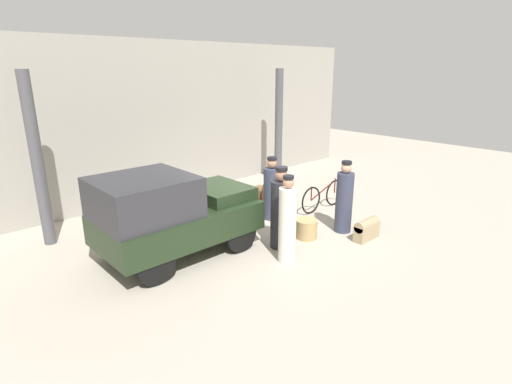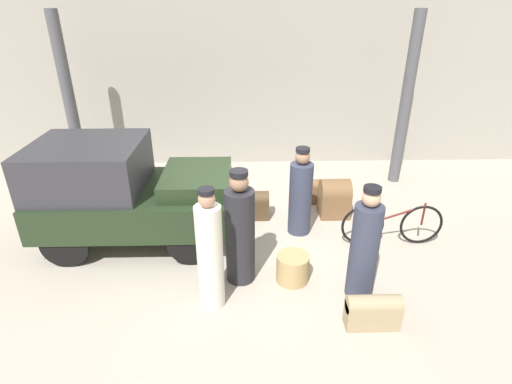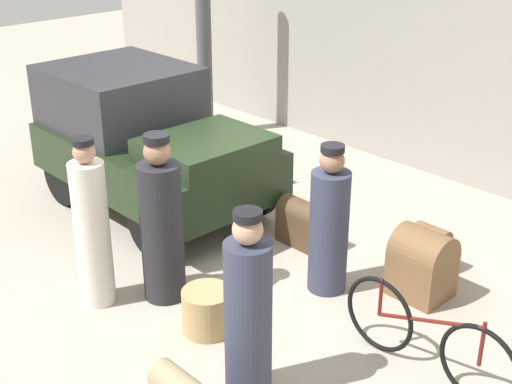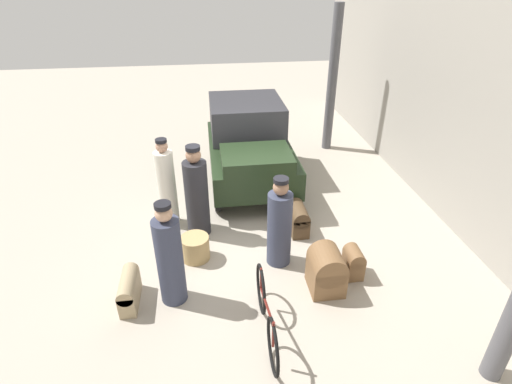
# 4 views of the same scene
# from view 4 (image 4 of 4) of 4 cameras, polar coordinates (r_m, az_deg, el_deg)

# --- Properties ---
(ground_plane) EXTENTS (30.00, 30.00, 0.00)m
(ground_plane) POSITION_cam_4_polar(r_m,az_deg,el_deg) (7.80, -1.66, -5.44)
(ground_plane) COLOR #A89E8E
(station_building_facade) EXTENTS (16.00, 0.15, 4.50)m
(station_building_facade) POSITION_cam_4_polar(r_m,az_deg,el_deg) (8.21, 28.16, 10.42)
(station_building_facade) COLOR gray
(station_building_facade) RESTS_ON ground
(canopy_pillar_left) EXTENTS (0.25, 0.25, 3.72)m
(canopy_pillar_left) POSITION_cam_4_polar(r_m,az_deg,el_deg) (10.92, 10.84, 15.31)
(canopy_pillar_left) COLOR #4C4C51
(canopy_pillar_left) RESTS_ON ground
(truck) EXTENTS (3.21, 1.79, 1.79)m
(truck) POSITION_cam_4_polar(r_m,az_deg,el_deg) (9.14, -1.01, 7.03)
(truck) COLOR black
(truck) RESTS_ON ground
(bicycle) EXTENTS (1.76, 0.04, 0.79)m
(bicycle) POSITION_cam_4_polar(r_m,az_deg,el_deg) (5.64, 1.51, -17.10)
(bicycle) COLOR black
(bicycle) RESTS_ON ground
(wicker_basket) EXTENTS (0.49, 0.49, 0.44)m
(wicker_basket) POSITION_cam_4_polar(r_m,az_deg,el_deg) (7.07, -8.68, -7.88)
(wicker_basket) COLOR tan
(wicker_basket) RESTS_ON ground
(porter_lifting_near_truck) EXTENTS (0.35, 0.35, 1.79)m
(porter_lifting_near_truck) POSITION_cam_4_polar(r_m,az_deg,el_deg) (7.77, -12.64, 0.79)
(porter_lifting_near_truck) COLOR silver
(porter_lifting_near_truck) RESTS_ON ground
(porter_carrying_trunk) EXTENTS (0.44, 0.44, 1.79)m
(porter_carrying_trunk) POSITION_cam_4_polar(r_m,az_deg,el_deg) (7.39, -8.47, -0.47)
(porter_carrying_trunk) COLOR #232328
(porter_carrying_trunk) RESTS_ON ground
(porter_standing_middle) EXTENTS (0.41, 0.41, 1.63)m
(porter_standing_middle) POSITION_cam_4_polar(r_m,az_deg,el_deg) (6.63, 3.38, -4.84)
(porter_standing_middle) COLOR #33384C
(porter_standing_middle) RESTS_ON ground
(porter_with_bicycle) EXTENTS (0.40, 0.40, 1.72)m
(porter_with_bicycle) POSITION_cam_4_polar(r_m,az_deg,el_deg) (6.01, -12.23, -9.21)
(porter_with_bicycle) COLOR #33384C
(porter_with_bicycle) RESTS_ON ground
(suitcase_small_leather) EXTENTS (0.63, 0.32, 0.56)m
(suitcase_small_leather) POSITION_cam_4_polar(r_m,az_deg,el_deg) (7.66, 6.05, -3.73)
(suitcase_small_leather) COLOR #4C3823
(suitcase_small_leather) RESTS_ON ground
(trunk_barrel_dark) EXTENTS (0.57, 0.52, 0.75)m
(trunk_barrel_dark) POSITION_cam_4_polar(r_m,az_deg,el_deg) (6.40, 10.04, -10.90)
(trunk_barrel_dark) COLOR brown
(trunk_barrel_dark) RESTS_ON ground
(suitcase_black_upright) EXTENTS (0.40, 0.27, 0.52)m
(suitcase_black_upright) POSITION_cam_4_polar(r_m,az_deg,el_deg) (6.81, 13.76, -9.61)
(suitcase_black_upright) COLOR brown
(suitcase_black_upright) RESTS_ON ground
(trunk_wicker_pale) EXTENTS (0.70, 0.25, 0.49)m
(trunk_wicker_pale) POSITION_cam_4_polar(r_m,az_deg,el_deg) (6.45, -17.69, -13.10)
(trunk_wicker_pale) COLOR #9E8966
(trunk_wicker_pale) RESTS_ON ground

